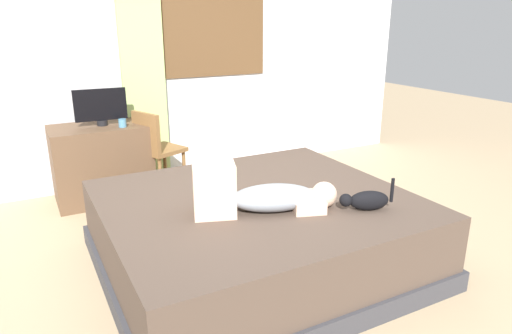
{
  "coord_description": "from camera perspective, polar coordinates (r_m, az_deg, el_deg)",
  "views": [
    {
      "loc": [
        -1.36,
        -2.44,
        1.71
      ],
      "look_at": [
        0.12,
        0.36,
        0.67
      ],
      "focal_mm": 31.97,
      "sensor_mm": 36.0,
      "label": 1
    }
  ],
  "objects": [
    {
      "name": "desk",
      "position": [
        4.69,
        -18.68,
        0.49
      ],
      "size": [
        0.9,
        0.56,
        0.74
      ],
      "color": "brown",
      "rests_on": "ground"
    },
    {
      "name": "cup",
      "position": [
        4.47,
        -16.36,
        5.3
      ],
      "size": [
        0.07,
        0.07,
        0.08
      ],
      "primitive_type": "cylinder",
      "color": "teal",
      "rests_on": "desk"
    },
    {
      "name": "bed",
      "position": [
        3.28,
        0.1,
        -8.13
      ],
      "size": [
        2.12,
        1.91,
        0.52
      ],
      "color": "#38383D",
      "rests_on": "ground"
    },
    {
      "name": "person_lying",
      "position": [
        2.92,
        0.3,
        -3.44
      ],
      "size": [
        0.93,
        0.51,
        0.34
      ],
      "color": "#8C939E",
      "rests_on": "bed"
    },
    {
      "name": "cat",
      "position": [
        3.03,
        13.63,
        -4.07
      ],
      "size": [
        0.34,
        0.2,
        0.21
      ],
      "color": "black",
      "rests_on": "bed"
    },
    {
      "name": "ground_plane",
      "position": [
        3.27,
        1.1,
        -13.41
      ],
      "size": [
        16.0,
        16.0,
        0.0
      ],
      "primitive_type": "plane",
      "color": "tan"
    },
    {
      "name": "chair_by_desk",
      "position": [
        4.61,
        -12.46,
        2.51
      ],
      "size": [
        0.5,
        0.5,
        0.86
      ],
      "color": "brown",
      "rests_on": "ground"
    },
    {
      "name": "back_wall_with_window",
      "position": [
        5.04,
        -12.48,
        14.77
      ],
      "size": [
        6.4,
        0.14,
        2.9
      ],
      "color": "silver",
      "rests_on": "ground"
    },
    {
      "name": "curtain_left",
      "position": [
        4.89,
        -14.05,
        12.92
      ],
      "size": [
        0.44,
        0.06,
        2.63
      ],
      "primitive_type": "cube",
      "color": "#ADCC75",
      "rests_on": "ground"
    },
    {
      "name": "tv_monitor",
      "position": [
        4.57,
        -18.88,
        7.17
      ],
      "size": [
        0.48,
        0.1,
        0.35
      ],
      "color": "black",
      "rests_on": "desk"
    }
  ]
}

